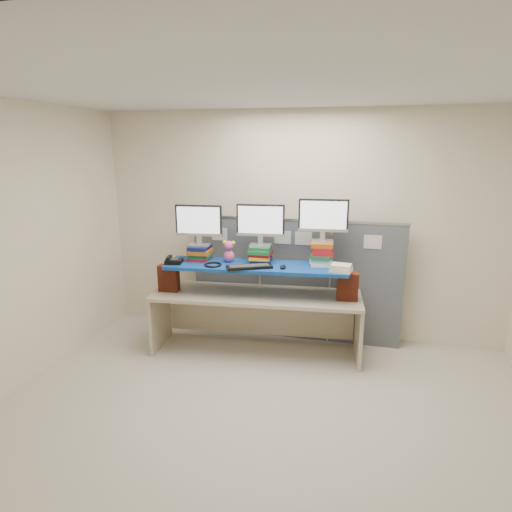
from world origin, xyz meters
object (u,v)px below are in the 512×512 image
(blue_board, at_px, (256,266))
(monitor_center, at_px, (260,222))
(monitor_left, at_px, (199,223))
(monitor_right, at_px, (323,218))
(keyboard, at_px, (249,267))
(desk, at_px, (256,306))
(desk_phone, at_px, (173,261))

(blue_board, xyz_separation_m, monitor_center, (0.02, 0.12, 0.48))
(monitor_left, height_order, monitor_right, monitor_right)
(monitor_right, height_order, keyboard, monitor_right)
(blue_board, bearing_deg, monitor_center, 74.58)
(desk, distance_m, monitor_left, 1.16)
(monitor_center, bearing_deg, desk, -105.42)
(monitor_right, xyz_separation_m, desk_phone, (-1.64, -0.35, -0.50))
(monitor_right, bearing_deg, monitor_left, -180.00)
(desk, relative_size, desk_phone, 11.32)
(keyboard, xyz_separation_m, desk_phone, (-0.89, -0.02, 0.01))
(monitor_right, distance_m, desk_phone, 1.76)
(monitor_left, relative_size, keyboard, 1.05)
(monitor_center, height_order, keyboard, monitor_center)
(blue_board, relative_size, monitor_left, 3.73)
(monitor_right, relative_size, keyboard, 1.05)
(desk_phone, bearing_deg, desk, -1.66)
(monitor_left, xyz_separation_m, keyboard, (0.66, -0.21, -0.42))
(desk_phone, bearing_deg, blue_board, -1.66)
(blue_board, xyz_separation_m, monitor_left, (-0.69, 0.06, 0.46))
(monitor_left, relative_size, monitor_right, 1.00)
(monitor_left, distance_m, keyboard, 0.81)
(blue_board, distance_m, keyboard, 0.16)
(desk, bearing_deg, monitor_right, 9.25)
(desk, height_order, keyboard, keyboard)
(blue_board, distance_m, monitor_center, 0.50)
(monitor_right, xyz_separation_m, keyboard, (-0.75, -0.34, -0.52))
(desk, bearing_deg, monitor_left, 170.18)
(monitor_center, height_order, desk_phone, monitor_center)
(blue_board, relative_size, monitor_center, 3.73)
(monitor_center, distance_m, keyboard, 0.53)
(monitor_left, height_order, desk_phone, monitor_left)
(desk, distance_m, blue_board, 0.47)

